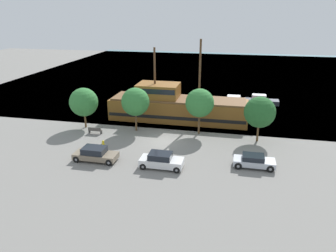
% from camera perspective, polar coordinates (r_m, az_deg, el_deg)
% --- Properties ---
extents(ground_plane, '(160.00, 160.00, 0.00)m').
position_cam_1_polar(ground_plane, '(38.86, -0.82, -2.63)').
color(ground_plane, gray).
extents(water_surface, '(80.00, 80.00, 0.00)m').
position_cam_1_polar(water_surface, '(80.77, 6.27, 9.15)').
color(water_surface, slate).
rests_on(water_surface, ground).
extents(pirate_ship, '(20.34, 4.98, 11.14)m').
position_cam_1_polar(pirate_ship, '(45.80, 1.53, 3.39)').
color(pirate_ship, brown).
rests_on(pirate_ship, water_surface).
extents(moored_boat_dockside, '(5.52, 1.84, 1.53)m').
position_cam_1_polar(moored_boat_dockside, '(55.96, 15.84, 4.30)').
color(moored_boat_dockside, '#2D333D').
rests_on(moored_boat_dockside, water_surface).
extents(moored_boat_outer, '(5.08, 2.24, 1.92)m').
position_cam_1_polar(moored_boat_outer, '(52.68, 11.62, 3.86)').
color(moored_boat_outer, maroon).
rests_on(moored_boat_outer, water_surface).
extents(parked_car_curb_front, '(4.25, 1.89, 1.54)m').
position_cam_1_polar(parked_car_curb_front, '(32.33, -1.18, -6.03)').
color(parked_car_curb_front, white).
rests_on(parked_car_curb_front, ground_plane).
extents(parked_car_curb_mid, '(4.48, 1.96, 1.45)m').
position_cam_1_polar(parked_car_curb_mid, '(34.61, -12.54, -4.78)').
color(parked_car_curb_mid, '#7F705B').
rests_on(parked_car_curb_mid, ground_plane).
extents(parked_car_curb_rear, '(4.02, 1.81, 1.30)m').
position_cam_1_polar(parked_car_curb_rear, '(33.51, 14.72, -5.92)').
color(parked_car_curb_rear, '#B7BCC6').
rests_on(parked_car_curb_rear, ground_plane).
extents(fire_hydrant, '(0.42, 0.25, 0.76)m').
position_cam_1_polar(fire_hydrant, '(37.89, -11.22, -2.97)').
color(fire_hydrant, yellow).
rests_on(fire_hydrant, ground_plane).
extents(bench_promenade_east, '(1.70, 0.45, 0.85)m').
position_cam_1_polar(bench_promenade_east, '(41.94, -12.60, -0.76)').
color(bench_promenade_east, '#4C4742').
rests_on(bench_promenade_east, ground_plane).
extents(tree_row_east, '(3.68, 3.68, 5.28)m').
position_cam_1_polar(tree_row_east, '(43.66, -14.47, 4.04)').
color(tree_row_east, brown).
rests_on(tree_row_east, ground_plane).
extents(tree_row_mideast, '(3.54, 3.54, 5.59)m').
position_cam_1_polar(tree_row_mideast, '(41.22, -5.70, 4.21)').
color(tree_row_mideast, brown).
rests_on(tree_row_mideast, ground_plane).
extents(tree_row_midwest, '(3.51, 3.51, 5.74)m').
position_cam_1_polar(tree_row_midwest, '(40.08, 5.54, 4.00)').
color(tree_row_midwest, brown).
rests_on(tree_row_midwest, ground_plane).
extents(tree_row_west, '(3.62, 3.62, 5.40)m').
position_cam_1_polar(tree_row_west, '(39.10, 15.69, 2.33)').
color(tree_row_west, brown).
rests_on(tree_row_west, ground_plane).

